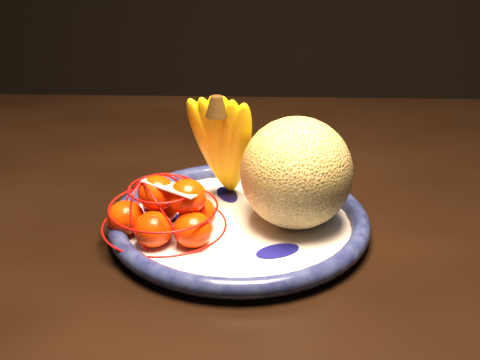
# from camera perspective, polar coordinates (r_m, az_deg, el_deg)

# --- Properties ---
(dining_table) EXTENTS (1.51, 1.00, 0.71)m
(dining_table) POSITION_cam_1_polar(r_m,az_deg,el_deg) (1.05, 4.15, -4.02)
(dining_table) COLOR black
(dining_table) RESTS_ON ground
(fruit_bowl) EXTENTS (0.34, 0.34, 0.03)m
(fruit_bowl) POSITION_cam_1_polar(r_m,az_deg,el_deg) (0.87, -0.10, -3.65)
(fruit_bowl) COLOR white
(fruit_bowl) RESTS_ON dining_table
(cantaloupe) EXTENTS (0.14, 0.14, 0.14)m
(cantaloupe) POSITION_cam_1_polar(r_m,az_deg,el_deg) (0.84, 4.84, 0.62)
(cantaloupe) COLOR olive
(cantaloupe) RESTS_ON fruit_bowl
(banana_bunch) EXTENTS (0.12, 0.11, 0.17)m
(banana_bunch) POSITION_cam_1_polar(r_m,az_deg,el_deg) (0.89, -1.34, 3.30)
(banana_bunch) COLOR yellow
(banana_bunch) RESTS_ON fruit_bowl
(mandarin_bag) EXTENTS (0.20, 0.20, 0.10)m
(mandarin_bag) POSITION_cam_1_polar(r_m,az_deg,el_deg) (0.84, -6.27, -2.79)
(mandarin_bag) COLOR #FF2B00
(mandarin_bag) RESTS_ON fruit_bowl
(price_tag) EXTENTS (0.08, 0.05, 0.01)m
(price_tag) POSITION_cam_1_polar(r_m,az_deg,el_deg) (0.81, -5.86, -0.60)
(price_tag) COLOR white
(price_tag) RESTS_ON mandarin_bag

